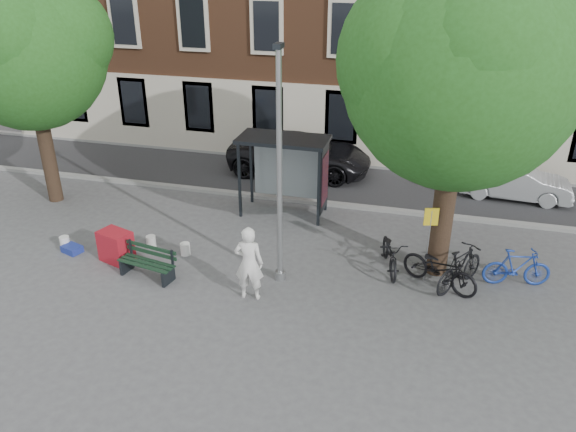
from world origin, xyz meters
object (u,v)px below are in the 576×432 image
at_px(painter, 249,263).
at_px(car_silver, 515,181).
at_px(red_stand, 116,246).
at_px(bus_shelter, 296,159).
at_px(bike_a, 440,268).
at_px(bike_d, 460,268).
at_px(lamppost, 280,183).
at_px(bike_b, 517,267).
at_px(bike_c, 390,253).
at_px(bench, 148,264).
at_px(car_dark, 300,154).
at_px(notice_sign, 430,228).

height_order(painter, car_silver, painter).
distance_m(car_silver, red_stand, 13.48).
bearing_deg(painter, bus_shelter, -95.82).
xyz_separation_m(bus_shelter, bike_a, (4.69, -3.39, -1.36)).
height_order(bike_d, red_stand, bike_d).
xyz_separation_m(lamppost, bike_d, (4.57, 0.82, -2.20)).
xyz_separation_m(painter, bike_d, (5.08, 1.83, -0.41)).
height_order(painter, bike_b, painter).
relative_size(bike_c, bike_d, 1.01).
distance_m(bike_a, red_stand, 8.84).
distance_m(bus_shelter, car_silver, 7.87).
bearing_deg(bus_shelter, bench, -120.33).
height_order(bike_b, car_silver, car_silver).
height_order(bike_d, car_silver, car_silver).
distance_m(bike_a, bike_d, 0.50).
distance_m(painter, car_dark, 8.81).
bearing_deg(bike_c, bench, -176.81).
height_order(bike_a, car_dark, car_dark).
relative_size(bench, bike_a, 0.79).
bearing_deg(bench, bike_d, 21.69).
relative_size(painter, bike_a, 0.94).
xyz_separation_m(car_dark, car_silver, (7.84, -0.46, -0.14)).
height_order(bus_shelter, car_dark, bus_shelter).
bearing_deg(notice_sign, car_dark, 111.52).
relative_size(bike_b, red_stand, 1.93).
bearing_deg(red_stand, painter, -10.69).
xyz_separation_m(bike_d, car_silver, (1.90, 6.48, 0.04)).
height_order(lamppost, bike_b, lamppost).
xyz_separation_m(bike_c, car_silver, (3.72, 6.03, 0.11)).
xyz_separation_m(bike_a, car_silver, (2.39, 6.58, 0.07)).
bearing_deg(bike_d, bench, 45.03).
distance_m(bike_b, red_stand, 10.84).
height_order(bike_b, red_stand, bike_b).
height_order(bike_c, notice_sign, notice_sign).
relative_size(bike_d, car_dark, 0.35).
height_order(car_dark, notice_sign, notice_sign).
relative_size(bike_b, notice_sign, 0.83).
relative_size(lamppost, bike_a, 2.89).
bearing_deg(bench, bike_a, 21.64).
bearing_deg(red_stand, bench, -23.49).
distance_m(bike_c, notice_sign, 1.45).
relative_size(bike_a, bike_c, 1.08).
height_order(bike_b, notice_sign, notice_sign).
bearing_deg(notice_sign, car_silver, 51.21).
height_order(bike_d, car_dark, car_dark).
height_order(bike_d, notice_sign, notice_sign).
bearing_deg(bench, notice_sign, 24.04).
bearing_deg(painter, bike_b, -167.19).
bearing_deg(notice_sign, bus_shelter, 128.63).
height_order(bus_shelter, bench, bus_shelter).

